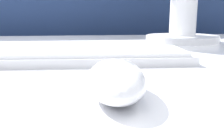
{
  "coord_description": "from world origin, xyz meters",
  "views": [
    {
      "loc": [
        0.03,
        -0.52,
        0.87
      ],
      "look_at": [
        0.06,
        -0.21,
        0.8
      ],
      "focal_mm": 42.0,
      "sensor_mm": 36.0,
      "label": 1
    }
  ],
  "objects": [
    {
      "name": "partition_panel",
      "position": [
        0.0,
        0.69,
        0.6
      ],
      "size": [
        5.0,
        0.03,
        1.21
      ],
      "color": "navy",
      "rests_on": "ground_plane"
    },
    {
      "name": "computer_mouse_near",
      "position": [
        0.06,
        -0.25,
        0.8
      ],
      "size": [
        0.07,
        0.13,
        0.04
      ],
      "rotation": [
        0.0,
        0.0,
        -0.06
      ],
      "color": "white",
      "rests_on": "desk"
    },
    {
      "name": "keyboard",
      "position": [
        0.01,
        -0.04,
        0.79
      ],
      "size": [
        0.43,
        0.13,
        0.02
      ],
      "rotation": [
        0.0,
        0.0,
        -0.03
      ],
      "color": "silver",
      "rests_on": "desk"
    }
  ]
}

